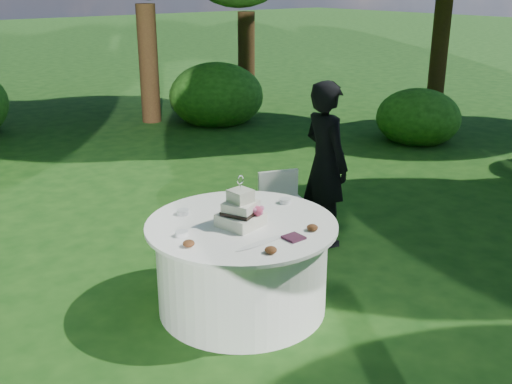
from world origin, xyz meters
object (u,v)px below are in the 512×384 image
at_px(napkins, 294,238).
at_px(cake, 241,212).
at_px(table, 242,265).
at_px(guest, 325,164).
at_px(chair, 282,210).

relative_size(napkins, cake, 0.33).
bearing_deg(table, guest, 20.05).
distance_m(napkins, cake, 0.49).
relative_size(table, cake, 3.69).
bearing_deg(table, napkins, -76.85).
distance_m(napkins, guest, 1.74).
bearing_deg(guest, chair, 104.35).
xyz_separation_m(napkins, table, (-0.12, 0.50, -0.39)).
height_order(napkins, guest, guest).
relative_size(napkins, guest, 0.08).
distance_m(guest, chair, 0.71).
distance_m(guest, table, 1.66).
distance_m(napkins, chair, 1.28).
distance_m(guest, cake, 1.65).
bearing_deg(cake, napkins, -71.43).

